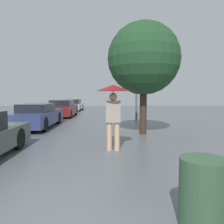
% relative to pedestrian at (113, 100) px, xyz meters
% --- Properties ---
extents(pedestrian, '(1.01, 1.01, 1.94)m').
position_rel_pedestrian_xyz_m(pedestrian, '(0.00, 0.00, 0.00)').
color(pedestrian, tan).
rests_on(pedestrian, ground_plane).
extents(parked_car_second, '(1.62, 4.42, 1.21)m').
position_rel_pedestrian_xyz_m(parked_car_second, '(-3.70, 4.65, -0.90)').
color(parked_car_second, navy).
rests_on(parked_car_second, ground_plane).
extents(parked_car_third, '(1.74, 4.38, 1.24)m').
position_rel_pedestrian_xyz_m(parked_car_third, '(-3.58, 10.17, -0.90)').
color(parked_car_third, maroon).
rests_on(parked_car_third, ground_plane).
extents(parked_car_farthest, '(1.79, 4.24, 1.16)m').
position_rel_pedestrian_xyz_m(parked_car_farthest, '(-3.77, 16.25, -0.94)').
color(parked_car_farthest, silver).
rests_on(parked_car_farthest, ground_plane).
extents(tree, '(2.96, 2.96, 4.61)m').
position_rel_pedestrian_xyz_m(tree, '(1.32, 2.68, 1.63)').
color(tree, '#38281E').
rests_on(tree, ground_plane).
extents(street_lamp, '(0.39, 0.39, 5.26)m').
position_rel_pedestrian_xyz_m(street_lamp, '(1.64, 7.31, 2.08)').
color(street_lamp, '#515456').
rests_on(street_lamp, ground_plane).
extents(trash_bin, '(0.60, 0.60, 0.87)m').
position_rel_pedestrian_xyz_m(trash_bin, '(1.04, -3.73, -1.05)').
color(trash_bin, '#2D4C33').
rests_on(trash_bin, ground_plane).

